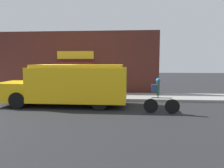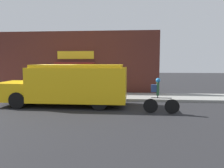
# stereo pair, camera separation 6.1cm
# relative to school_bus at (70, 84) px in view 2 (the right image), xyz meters

# --- Properties ---
(ground_plane) EXTENTS (70.00, 70.00, 0.00)m
(ground_plane) POSITION_rel_school_bus_xyz_m (-1.21, 1.56, -1.19)
(ground_plane) COLOR #232326
(sidewalk) EXTENTS (28.00, 2.75, 0.16)m
(sidewalk) POSITION_rel_school_bus_xyz_m (-1.21, 2.93, -1.12)
(sidewalk) COLOR gray
(sidewalk) RESTS_ON ground_plane
(storefront) EXTENTS (13.33, 0.86, 4.76)m
(storefront) POSITION_rel_school_bus_xyz_m (-1.20, 4.73, 1.19)
(storefront) COLOR #4C231E
(storefront) RESTS_ON ground_plane
(school_bus) EXTENTS (7.02, 2.75, 2.29)m
(school_bus) POSITION_rel_school_bus_xyz_m (0.00, 0.00, 0.00)
(school_bus) COLOR yellow
(school_bus) RESTS_ON ground_plane
(cyclist) EXTENTS (1.70, 0.21, 1.69)m
(cyclist) POSITION_rel_school_bus_xyz_m (4.72, -1.38, -0.39)
(cyclist) COLOR black
(cyclist) RESTS_ON ground_plane
(trash_bin) EXTENTS (0.50, 0.50, 0.82)m
(trash_bin) POSITION_rel_school_bus_xyz_m (-4.80, 3.79, -0.62)
(trash_bin) COLOR #2D5138
(trash_bin) RESTS_ON sidewalk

